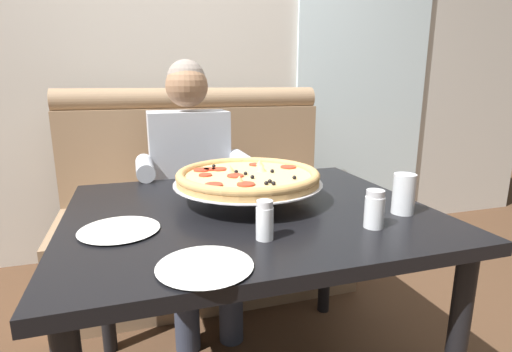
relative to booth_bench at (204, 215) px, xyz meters
name	(u,v)px	position (x,y,z in m)	size (l,w,h in m)	color
back_wall_with_window	(184,45)	(0.00, 0.57, 1.00)	(6.00, 0.12, 2.80)	beige
window_panel	(366,49)	(1.34, 0.50, 1.00)	(1.10, 0.02, 2.80)	white
booth_bench	(204,215)	(0.00, 0.00, 0.00)	(1.58, 0.78, 1.13)	#937556
dining_table	(249,232)	(0.00, -0.96, 0.26)	(1.19, 0.98, 0.75)	black
diner_main	(193,175)	(-0.09, -0.27, 0.31)	(0.54, 0.64, 1.27)	#2D3342
pizza	(248,177)	(0.02, -0.89, 0.44)	(0.53, 0.53, 0.12)	silver
shaker_parmesan	(265,223)	(-0.04, -1.23, 0.40)	(0.05, 0.05, 0.11)	white
shaker_oregano	(374,212)	(0.30, -1.24, 0.40)	(0.06, 0.06, 0.11)	white
plate_near_left	(205,264)	(-0.22, -1.35, 0.36)	(0.23, 0.23, 0.02)	white
plate_near_right	(119,228)	(-0.42, -1.05, 0.36)	(0.23, 0.23, 0.02)	white
drinking_glass	(403,196)	(0.46, -1.16, 0.41)	(0.07, 0.07, 0.13)	silver
patio_chair	(313,148)	(1.32, 1.30, 0.13)	(0.41, 0.42, 0.86)	black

